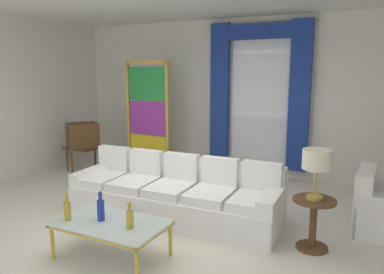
{
  "coord_description": "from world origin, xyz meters",
  "views": [
    {
      "loc": [
        2.43,
        -3.91,
        2.02
      ],
      "look_at": [
        0.0,
        0.9,
        1.05
      ],
      "focal_mm": 34.76,
      "sensor_mm": 36.0,
      "label": 1
    }
  ],
  "objects_px": {
    "vintage_tv": "(83,136)",
    "round_side_table": "(313,219)",
    "bottle_amber_squat": "(101,209)",
    "peacock_figurine": "(148,169)",
    "bottle_crystal_tall": "(67,210)",
    "table_lamp_brass": "(317,162)",
    "couch_white_long": "(176,195)",
    "coffee_table": "(111,225)",
    "stained_glass_divider": "(148,120)",
    "bottle_blue_decanter": "(130,218)"
  },
  "relations": [
    {
      "from": "vintage_tv",
      "to": "round_side_table",
      "type": "distance_m",
      "value": 4.84
    },
    {
      "from": "bottle_amber_squat",
      "to": "peacock_figurine",
      "type": "bearing_deg",
      "value": 113.12
    },
    {
      "from": "bottle_amber_squat",
      "to": "bottle_crystal_tall",
      "type": "bearing_deg",
      "value": -153.73
    },
    {
      "from": "round_side_table",
      "to": "table_lamp_brass",
      "type": "xyz_separation_m",
      "value": [
        0.0,
        0.0,
        0.67
      ]
    },
    {
      "from": "round_side_table",
      "to": "couch_white_long",
      "type": "bearing_deg",
      "value": 175.16
    },
    {
      "from": "bottle_amber_squat",
      "to": "round_side_table",
      "type": "xyz_separation_m",
      "value": [
        2.04,
        1.21,
        -0.19
      ]
    },
    {
      "from": "couch_white_long",
      "to": "coffee_table",
      "type": "xyz_separation_m",
      "value": [
        -0.05,
        -1.35,
        0.07
      ]
    },
    {
      "from": "bottle_amber_squat",
      "to": "round_side_table",
      "type": "distance_m",
      "value": 2.38
    },
    {
      "from": "bottle_amber_squat",
      "to": "stained_glass_divider",
      "type": "bearing_deg",
      "value": 114.77
    },
    {
      "from": "table_lamp_brass",
      "to": "vintage_tv",
      "type": "bearing_deg",
      "value": 164.15
    },
    {
      "from": "bottle_blue_decanter",
      "to": "bottle_amber_squat",
      "type": "bearing_deg",
      "value": 176.8
    },
    {
      "from": "bottle_crystal_tall",
      "to": "round_side_table",
      "type": "distance_m",
      "value": 2.74
    },
    {
      "from": "bottle_blue_decanter",
      "to": "peacock_figurine",
      "type": "relative_size",
      "value": 0.48
    },
    {
      "from": "vintage_tv",
      "to": "table_lamp_brass",
      "type": "height_order",
      "value": "vintage_tv"
    },
    {
      "from": "coffee_table",
      "to": "peacock_figurine",
      "type": "relative_size",
      "value": 1.97
    },
    {
      "from": "coffee_table",
      "to": "vintage_tv",
      "type": "distance_m",
      "value": 3.72
    },
    {
      "from": "vintage_tv",
      "to": "round_side_table",
      "type": "xyz_separation_m",
      "value": [
        4.64,
        -1.32,
        -0.37
      ]
    },
    {
      "from": "peacock_figurine",
      "to": "couch_white_long",
      "type": "bearing_deg",
      "value": -43.71
    },
    {
      "from": "bottle_crystal_tall",
      "to": "round_side_table",
      "type": "height_order",
      "value": "bottle_crystal_tall"
    },
    {
      "from": "bottle_blue_decanter",
      "to": "table_lamp_brass",
      "type": "bearing_deg",
      "value": 36.91
    },
    {
      "from": "coffee_table",
      "to": "round_side_table",
      "type": "height_order",
      "value": "round_side_table"
    },
    {
      "from": "bottle_blue_decanter",
      "to": "table_lamp_brass",
      "type": "distance_m",
      "value": 2.11
    },
    {
      "from": "couch_white_long",
      "to": "stained_glass_divider",
      "type": "relative_size",
      "value": 1.34
    },
    {
      "from": "bottle_amber_squat",
      "to": "round_side_table",
      "type": "bearing_deg",
      "value": 30.64
    },
    {
      "from": "stained_glass_divider",
      "to": "peacock_figurine",
      "type": "xyz_separation_m",
      "value": [
        0.31,
        -0.48,
        -0.84
      ]
    },
    {
      "from": "bottle_crystal_tall",
      "to": "bottle_amber_squat",
      "type": "bearing_deg",
      "value": 26.27
    },
    {
      "from": "bottle_blue_decanter",
      "to": "vintage_tv",
      "type": "distance_m",
      "value": 3.94
    },
    {
      "from": "bottle_amber_squat",
      "to": "peacock_figurine",
      "type": "distance_m",
      "value": 2.84
    },
    {
      "from": "bottle_crystal_tall",
      "to": "round_side_table",
      "type": "xyz_separation_m",
      "value": [
        2.37,
        1.37,
        -0.17
      ]
    },
    {
      "from": "couch_white_long",
      "to": "bottle_amber_squat",
      "type": "distance_m",
      "value": 1.4
    },
    {
      "from": "round_side_table",
      "to": "coffee_table",
      "type": "bearing_deg",
      "value": -148.03
    },
    {
      "from": "coffee_table",
      "to": "table_lamp_brass",
      "type": "bearing_deg",
      "value": 31.97
    },
    {
      "from": "vintage_tv",
      "to": "peacock_figurine",
      "type": "height_order",
      "value": "vintage_tv"
    },
    {
      "from": "coffee_table",
      "to": "bottle_crystal_tall",
      "type": "bearing_deg",
      "value": -158.91
    },
    {
      "from": "peacock_figurine",
      "to": "table_lamp_brass",
      "type": "distance_m",
      "value": 3.53
    },
    {
      "from": "couch_white_long",
      "to": "bottle_crystal_tall",
      "type": "distance_m",
      "value": 1.62
    },
    {
      "from": "bottle_blue_decanter",
      "to": "table_lamp_brass",
      "type": "height_order",
      "value": "table_lamp_brass"
    },
    {
      "from": "couch_white_long",
      "to": "table_lamp_brass",
      "type": "relative_size",
      "value": 5.17
    },
    {
      "from": "bottle_blue_decanter",
      "to": "table_lamp_brass",
      "type": "xyz_separation_m",
      "value": [
        1.64,
        1.23,
        0.51
      ]
    },
    {
      "from": "bottle_blue_decanter",
      "to": "coffee_table",
      "type": "bearing_deg",
      "value": 172.79
    },
    {
      "from": "coffee_table",
      "to": "couch_white_long",
      "type": "bearing_deg",
      "value": 87.85
    },
    {
      "from": "bottle_blue_decanter",
      "to": "stained_glass_divider",
      "type": "xyz_separation_m",
      "value": [
        -1.82,
        3.09,
        0.54
      ]
    },
    {
      "from": "peacock_figurine",
      "to": "table_lamp_brass",
      "type": "bearing_deg",
      "value": -23.72
    },
    {
      "from": "peacock_figurine",
      "to": "bottle_crystal_tall",
      "type": "bearing_deg",
      "value": -74.16
    },
    {
      "from": "bottle_amber_squat",
      "to": "vintage_tv",
      "type": "bearing_deg",
      "value": 135.8
    },
    {
      "from": "stained_glass_divider",
      "to": "coffee_table",
      "type": "bearing_deg",
      "value": -63.26
    },
    {
      "from": "bottle_crystal_tall",
      "to": "couch_white_long",
      "type": "bearing_deg",
      "value": 71.86
    },
    {
      "from": "bottle_amber_squat",
      "to": "vintage_tv",
      "type": "xyz_separation_m",
      "value": [
        -2.6,
        2.53,
        0.19
      ]
    },
    {
      "from": "bottle_crystal_tall",
      "to": "peacock_figurine",
      "type": "xyz_separation_m",
      "value": [
        -0.78,
        2.75,
        -0.31
      ]
    },
    {
      "from": "bottle_crystal_tall",
      "to": "vintage_tv",
      "type": "bearing_deg",
      "value": 130.21
    }
  ]
}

